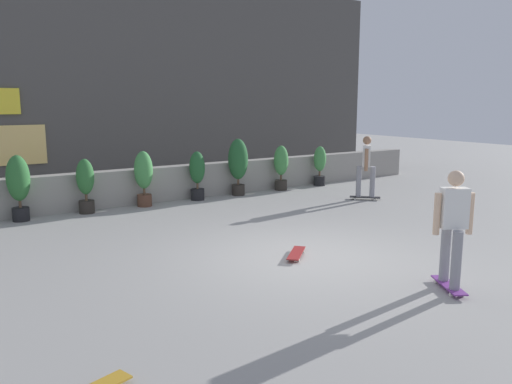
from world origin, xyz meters
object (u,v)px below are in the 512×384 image
potted_plant_3 (144,175)px  potted_plant_4 (197,173)px  potted_plant_1 (18,183)px  potted_plant_2 (85,183)px  potted_plant_6 (281,165)px  potted_plant_5 (238,162)px  potted_plant_7 (320,165)px  skateboard_near_camera (296,253)px  skater_mid_plaza (453,225)px  skater_far_right (366,165)px

potted_plant_3 → potted_plant_4: size_ratio=1.07×
potted_plant_1 → potted_plant_2: potted_plant_1 is taller
potted_plant_1 → potted_plant_6: 7.13m
potted_plant_5 → potted_plant_7: potted_plant_5 is taller
potted_plant_5 → potted_plant_6: bearing=0.0°
potted_plant_6 → potted_plant_3: bearing=-180.0°
skateboard_near_camera → skater_mid_plaza: bearing=-70.9°
potted_plant_7 → skateboard_near_camera: size_ratio=1.69×
potted_plant_1 → potted_plant_7: size_ratio=1.19×
potted_plant_4 → skateboard_near_camera: (-0.94, -5.47, -0.66)m
potted_plant_1 → skater_far_right: (8.12, -2.44, 0.10)m
skater_far_right → skater_mid_plaza: 6.67m
potted_plant_4 → potted_plant_6: bearing=0.0°
skateboard_near_camera → potted_plant_1: bearing=122.1°
potted_plant_2 → potted_plant_7: 7.18m
potted_plant_2 → skater_mid_plaza: 8.37m
potted_plant_2 → skater_mid_plaza: size_ratio=0.76×
potted_plant_3 → potted_plant_7: 5.75m
potted_plant_1 → potted_plant_2: 1.45m
potted_plant_2 → potted_plant_7: size_ratio=1.05×
potted_plant_2 → skateboard_near_camera: bearing=-70.0°
potted_plant_5 → skateboard_near_camera: size_ratio=2.18×
potted_plant_1 → skater_far_right: skater_far_right is taller
potted_plant_2 → skateboard_near_camera: (1.98, -5.47, -0.65)m
skater_far_right → skater_mid_plaza: bearing=-125.4°
potted_plant_7 → skater_mid_plaza: bearing=-119.0°
potted_plant_4 → potted_plant_5: size_ratio=0.82×
potted_plant_2 → potted_plant_4: 2.93m
potted_plant_2 → potted_plant_3: potted_plant_3 is taller
potted_plant_3 → skateboard_near_camera: bearing=-84.3°
skateboard_near_camera → potted_plant_2: bearing=110.0°
potted_plant_2 → potted_plant_6: size_ratio=0.98×
skater_far_right → skater_mid_plaza: same height
potted_plant_4 → potted_plant_6: (2.76, 0.00, 0.02)m
potted_plant_3 → skater_mid_plaza: bearing=-80.0°
potted_plant_7 → skater_far_right: bearing=-101.4°
potted_plant_7 → skater_far_right: skater_far_right is taller
skater_mid_plaza → potted_plant_7: bearing=61.0°
potted_plant_3 → skateboard_near_camera: 5.54m
skater_mid_plaza → potted_plant_4: bearing=89.2°
potted_plant_4 → potted_plant_7: 4.25m
potted_plant_4 → skater_far_right: (3.76, -2.44, 0.22)m
potted_plant_6 → skater_far_right: (1.00, -2.44, 0.20)m
potted_plant_3 → skateboard_near_camera: (0.55, -5.47, -0.73)m
potted_plant_5 → skater_mid_plaza: 8.00m
potted_plant_3 → potted_plant_7: potted_plant_3 is taller
potted_plant_4 → potted_plant_1: bearing=180.0°
potted_plant_5 → potted_plant_6: potted_plant_5 is taller
potted_plant_3 → potted_plant_7: size_ratio=1.13×
skater_mid_plaza → skateboard_near_camera: 2.70m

